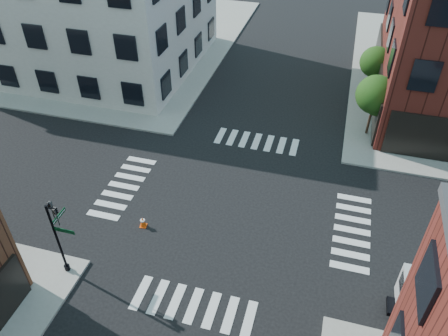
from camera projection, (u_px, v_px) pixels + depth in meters
ground at (231, 207)px, 25.92m from camera, size 120.00×120.00×0.00m
sidewalk_nw at (91, 36)px, 46.06m from camera, size 30.00×30.00×0.15m
building_nw at (71, 0)px, 38.49m from camera, size 22.00×16.00×11.00m
tree_near at (376, 97)px, 29.84m from camera, size 2.69×2.69×4.49m
tree_far at (376, 64)px, 34.52m from camera, size 2.43×2.43×4.07m
signal_pole at (58, 231)px, 20.53m from camera, size 1.29×1.24×4.60m
traffic_cone at (143, 222)px, 24.49m from camera, size 0.44×0.44×0.70m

